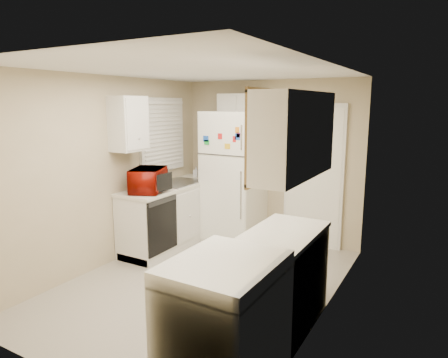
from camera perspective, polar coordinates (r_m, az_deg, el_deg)
The scene contains 19 objects.
floor at distance 4.80m, azimuth -3.05°, elevation -14.59°, with size 3.80×3.80×0.00m, color #B8B09F.
ceiling at distance 4.36m, azimuth -3.38°, elevation 15.27°, with size 3.80×3.80×0.00m, color white.
wall_left at distance 5.31m, azimuth -16.01°, elevation 1.05°, with size 3.80×3.80×0.00m, color tan.
wall_right at distance 3.87m, azimuth 14.52°, elevation -2.37°, with size 3.80×3.80×0.00m, color tan.
wall_back at distance 6.09m, azimuth 6.55°, elevation 2.58°, with size 2.80×2.80×0.00m, color tan.
wall_front at distance 3.06m, azimuth -23.01°, elevation -6.33°, with size 2.80×2.80×0.00m, color tan.
left_counter at distance 5.94m, azimuth -7.36°, elevation -5.05°, with size 0.60×1.80×0.90m, color silver.
dishwasher at distance 5.30m, azimuth -8.77°, elevation -6.57°, with size 0.03×0.58×0.72m, color black.
sink at distance 5.96m, azimuth -6.59°, elevation -0.92°, with size 0.54×0.74×0.16m, color gray.
microwave at distance 5.38m, azimuth -10.75°, elevation -0.23°, with size 0.32×0.57×0.38m, color #780A01.
soap_bottle at distance 6.41m, azimuth -4.01°, elevation 1.23°, with size 0.07×0.08×0.17m, color silver.
window_blinds at distance 6.01m, azimuth -8.75°, elevation 6.26°, with size 0.10×0.98×1.08m, color silver.
upper_cabinet_left at distance 5.30m, azimuth -13.49°, elevation 7.68°, with size 0.30×0.45×0.70m, color silver.
refrigerator at distance 6.03m, azimuth 1.56°, elevation 0.38°, with size 0.80×0.78×1.95m, color white.
cabinet_over_fridge at distance 6.06m, azimuth 2.61°, elevation 10.20°, with size 0.70×0.30×0.40m, color silver.
interior_door at distance 5.84m, azimuth 12.67°, elevation 0.26°, with size 0.86×0.06×2.08m, color white.
right_counter at distance 3.50m, azimuth 5.33°, elevation -16.56°, with size 0.60×2.00×0.90m, color silver.
stove at distance 2.97m, azimuth 0.06°, elevation -20.54°, with size 0.68×0.84×1.02m, color white.
upper_cabinet_right at distance 3.35m, azimuth 10.23°, elevation 6.23°, with size 0.30×1.20×0.70m, color silver.
Camera 1 is at (2.36, -3.65, 2.05)m, focal length 32.00 mm.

